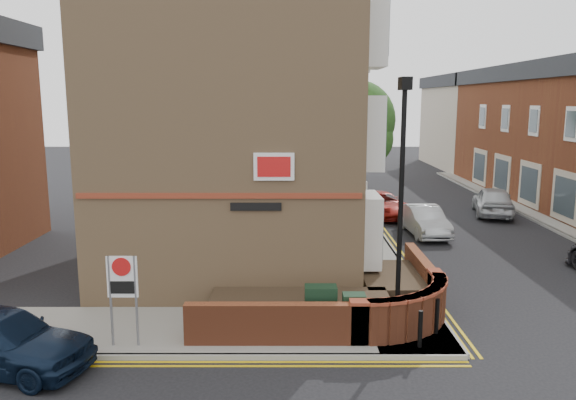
{
  "coord_description": "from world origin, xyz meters",
  "views": [
    {
      "loc": [
        -1.12,
        -12.08,
        5.89
      ],
      "look_at": [
        -1.12,
        4.0,
        3.02
      ],
      "focal_mm": 35.0,
      "sensor_mm": 36.0,
      "label": 1
    }
  ],
  "objects_px": {
    "lamppost": "(401,207)",
    "utility_cabinet_large": "(321,309)",
    "zone_sign": "(123,284)",
    "silver_car_near": "(424,221)"
  },
  "relations": [
    {
      "from": "zone_sign",
      "to": "silver_car_near",
      "type": "relative_size",
      "value": 0.56
    },
    {
      "from": "utility_cabinet_large",
      "to": "silver_car_near",
      "type": "distance_m",
      "value": 12.02
    },
    {
      "from": "lamppost",
      "to": "utility_cabinet_large",
      "type": "bearing_deg",
      "value": 176.99
    },
    {
      "from": "lamppost",
      "to": "silver_car_near",
      "type": "xyz_separation_m",
      "value": [
        3.31,
        10.93,
        -2.7
      ]
    },
    {
      "from": "lamppost",
      "to": "zone_sign",
      "type": "height_order",
      "value": "lamppost"
    },
    {
      "from": "lamppost",
      "to": "utility_cabinet_large",
      "type": "distance_m",
      "value": 3.24
    },
    {
      "from": "utility_cabinet_large",
      "to": "zone_sign",
      "type": "distance_m",
      "value": 4.86
    },
    {
      "from": "utility_cabinet_large",
      "to": "zone_sign",
      "type": "height_order",
      "value": "zone_sign"
    },
    {
      "from": "zone_sign",
      "to": "silver_car_near",
      "type": "xyz_separation_m",
      "value": [
        9.91,
        11.63,
        -1.0
      ]
    },
    {
      "from": "lamppost",
      "to": "zone_sign",
      "type": "bearing_deg",
      "value": -173.93
    }
  ]
}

